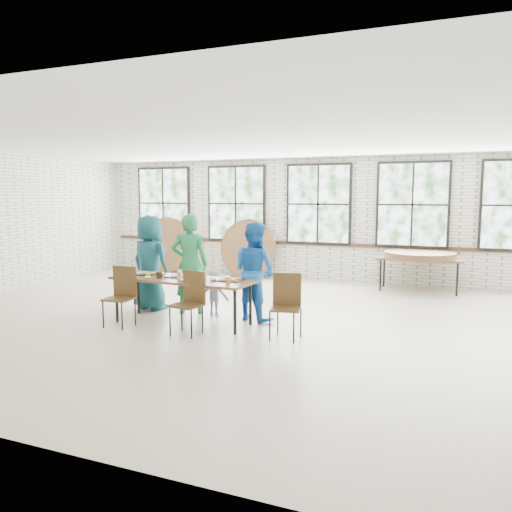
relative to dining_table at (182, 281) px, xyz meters
The scene contains 13 objects.
room 5.14m from the dining_table, 79.19° to the left, with size 12.00×12.00×12.00m.
dining_table is the anchor object (origin of this frame).
chair_near_left 0.97m from the dining_table, 148.80° to the right, with size 0.45×0.44×0.95m.
chair_near_right 0.69m from the dining_table, 49.18° to the right, with size 0.49×0.48×0.95m.
chair_spare 1.86m from the dining_table, ahead, with size 0.50×0.49×0.95m.
adult_teal 1.25m from the dining_table, 148.33° to the left, with size 0.85×0.55×1.73m, color navy.
adult_green 0.71m from the dining_table, 109.03° to the left, with size 0.64×0.42×1.77m, color #228248.
toddler 0.76m from the dining_table, 68.38° to the left, with size 0.51×0.29×0.79m, color #162945.
adult_blue 1.20m from the dining_table, 32.91° to the left, with size 0.80×0.62×1.64m, color blue.
storage_table 5.49m from the dining_table, 52.02° to the left, with size 1.81×0.76×0.74m.
tabletop_clutter 0.13m from the dining_table, 10.55° to the right, with size 2.03×0.58×0.11m.
round_tops_stacked 5.49m from the dining_table, 52.02° to the left, with size 1.50×1.50×0.13m.
round_tops_leaning 5.12m from the dining_table, 113.56° to the left, with size 4.00×0.44×1.50m.
Camera 1 is at (3.20, -7.45, 2.07)m, focal length 35.00 mm.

